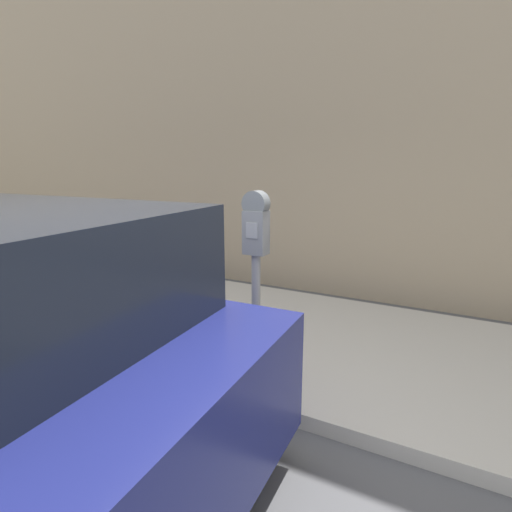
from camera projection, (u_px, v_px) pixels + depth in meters
ground_plane at (146, 459)px, 2.78m from camera, size 60.00×60.00×0.00m
sidewalk at (278, 334)px, 4.67m from camera, size 24.00×2.80×0.13m
building_facade at (340, 69)px, 5.68m from camera, size 24.00×0.30×6.66m
parking_meter at (256, 253)px, 3.37m from camera, size 0.21×0.15×1.67m
fire_hydrant at (41, 285)px, 5.04m from camera, size 0.28×0.28×0.78m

